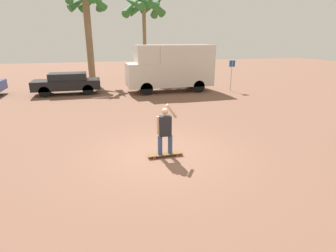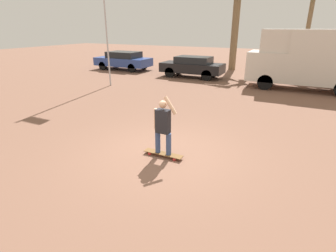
{
  "view_description": "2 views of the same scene",
  "coord_description": "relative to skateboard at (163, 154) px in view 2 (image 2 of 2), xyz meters",
  "views": [
    {
      "loc": [
        -1.88,
        -7.47,
        3.48
      ],
      "look_at": [
        0.41,
        0.69,
        0.71
      ],
      "focal_mm": 28.0,
      "sensor_mm": 36.0,
      "label": 1
    },
    {
      "loc": [
        3.04,
        -5.83,
        3.3
      ],
      "look_at": [
        -0.2,
        0.66,
        0.56
      ],
      "focal_mm": 28.0,
      "sensor_mm": 36.0,
      "label": 2
    }
  ],
  "objects": [
    {
      "name": "person_skateboarder",
      "position": [
        -0.0,
        0.0,
        0.84
      ],
      "size": [
        0.65,
        0.22,
        1.61
      ],
      "color": "#384C7A",
      "rests_on": "skateboard"
    },
    {
      "name": "flagpole",
      "position": [
        -7.04,
        6.81,
        4.5
      ],
      "size": [
        1.1,
        0.12,
        8.01
      ],
      "color": "#B7B7BC",
      "rests_on": "ground_plane"
    },
    {
      "name": "ground_plane",
      "position": [
        -0.07,
        0.17,
        -0.08
      ],
      "size": [
        80.0,
        80.0,
        0.0
      ],
      "primitive_type": "plane",
      "color": "brown"
    },
    {
      "name": "parked_car_blue",
      "position": [
        -10.08,
        12.32,
        0.7
      ],
      "size": [
        4.58,
        1.94,
        1.45
      ],
      "color": "black",
      "rests_on": "ground_plane"
    },
    {
      "name": "camper_van",
      "position": [
        3.33,
        10.69,
        1.66
      ],
      "size": [
        5.99,
        2.09,
        3.2
      ],
      "color": "black",
      "rests_on": "ground_plane"
    },
    {
      "name": "parked_car_black",
      "position": [
        -3.73,
        11.56,
        0.69
      ],
      "size": [
        4.31,
        1.71,
        1.43
      ],
      "color": "black",
      "rests_on": "ground_plane"
    },
    {
      "name": "skateboard",
      "position": [
        0.0,
        0.0,
        0.0
      ],
      "size": [
        1.11,
        0.23,
        0.1
      ],
      "color": "brown",
      "rests_on": "ground_plane"
    }
  ]
}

